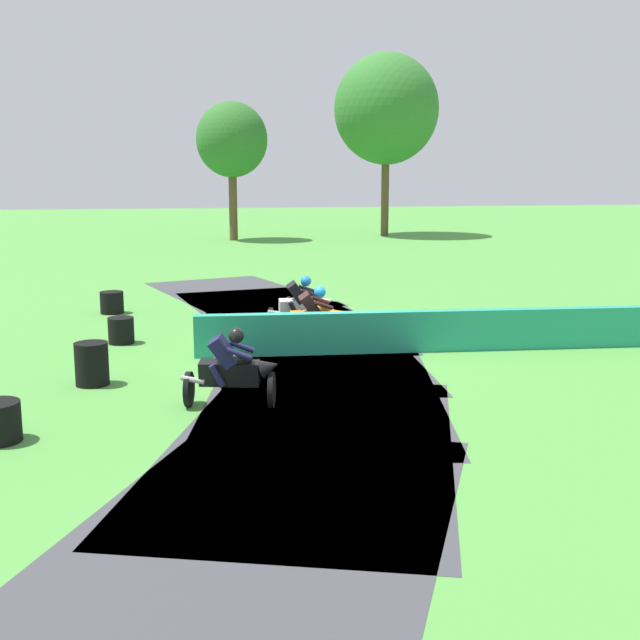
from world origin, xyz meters
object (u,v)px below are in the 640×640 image
motorcycle_trailing_white (303,305)px  tire_stack_far (112,303)px  tire_stack_mid_b (121,330)px  tire_stack_mid_a (92,364)px  motorcycle_chase_orange (316,317)px  motorcycle_lead_black (234,369)px

motorcycle_trailing_white → tire_stack_far: motorcycle_trailing_white is taller
tire_stack_mid_b → tire_stack_far: 3.97m
motorcycle_trailing_white → tire_stack_mid_a: size_ratio=2.10×
motorcycle_chase_orange → tire_stack_far: motorcycle_chase_orange is taller
tire_stack_mid_a → tire_stack_mid_b: (0.22, 3.56, -0.10)m
tire_stack_mid_a → motorcycle_lead_black: bearing=-36.0°
tire_stack_mid_a → tire_stack_mid_b: bearing=86.5°
tire_stack_mid_b → tire_stack_far: same height
motorcycle_lead_black → tire_stack_mid_b: bearing=113.2°
motorcycle_lead_black → tire_stack_far: motorcycle_lead_black is taller
tire_stack_mid_b → tire_stack_far: (-0.58, 3.93, -0.00)m
motorcycle_trailing_white → tire_stack_mid_b: (-4.28, -0.75, -0.36)m
tire_stack_far → tire_stack_mid_a: bearing=-87.2°
motorcycle_chase_orange → motorcycle_trailing_white: motorcycle_trailing_white is taller
motorcycle_lead_black → motorcycle_chase_orange: (2.05, 4.44, -0.00)m
tire_stack_far → tire_stack_mid_b: bearing=-81.5°
tire_stack_mid_a → tire_stack_mid_b: size_ratio=1.33×
motorcycle_chase_orange → tire_stack_far: size_ratio=2.65×
motorcycle_lead_black → tire_stack_mid_a: (-2.53, 1.84, -0.26)m
motorcycle_lead_black → tire_stack_far: bearing=107.3°
motorcycle_lead_black → tire_stack_mid_b: motorcycle_lead_black is taller
tire_stack_mid_b → tire_stack_mid_a: bearing=-93.5°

